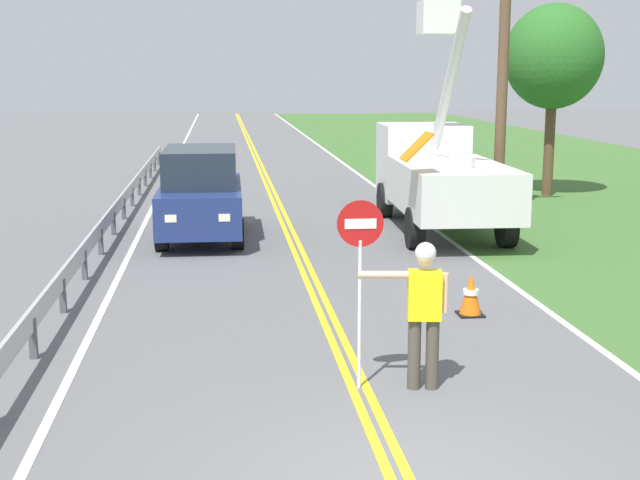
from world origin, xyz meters
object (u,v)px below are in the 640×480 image
(utility_pole_near, at_px, (504,54))
(traffic_cone_lead, at_px, (471,295))
(roadside_tree_verge, at_px, (554,57))
(oncoming_suv_nearest, at_px, (201,193))
(flagger_worker, at_px, (423,306))
(stop_sign_paddle, at_px, (360,252))
(utility_bucket_truck, at_px, (437,171))

(utility_pole_near, xyz_separation_m, traffic_cone_lead, (-3.31, -8.82, -3.95))
(roadside_tree_verge, bearing_deg, oncoming_suv_nearest, -150.90)
(flagger_worker, distance_m, oncoming_suv_nearest, 10.64)
(traffic_cone_lead, distance_m, roadside_tree_verge, 15.06)
(roadside_tree_verge, bearing_deg, traffic_cone_lead, -115.74)
(stop_sign_paddle, distance_m, oncoming_suv_nearest, 10.38)
(oncoming_suv_nearest, bearing_deg, utility_pole_near, 12.29)
(flagger_worker, distance_m, traffic_cone_lead, 3.53)
(utility_bucket_truck, xyz_separation_m, traffic_cone_lead, (-1.41, -7.84, -1.08))
(stop_sign_paddle, relative_size, traffic_cone_lead, 3.33)
(utility_bucket_truck, bearing_deg, utility_pole_near, 27.41)
(stop_sign_paddle, distance_m, traffic_cone_lead, 4.01)
(flagger_worker, height_order, utility_pole_near, utility_pole_near)
(utility_bucket_truck, distance_m, utility_pole_near, 3.57)
(utility_pole_near, bearing_deg, oncoming_suv_nearest, -167.71)
(stop_sign_paddle, relative_size, utility_bucket_truck, 0.34)
(stop_sign_paddle, height_order, traffic_cone_lead, stop_sign_paddle)
(oncoming_suv_nearest, distance_m, roadside_tree_verge, 12.65)
(stop_sign_paddle, height_order, roadside_tree_verge, roadside_tree_verge)
(utility_bucket_truck, relative_size, roadside_tree_verge, 1.17)
(utility_bucket_truck, relative_size, traffic_cone_lead, 9.83)
(stop_sign_paddle, bearing_deg, oncoming_suv_nearest, 101.66)
(flagger_worker, xyz_separation_m, utility_pole_near, (4.83, 11.92, 3.24))
(stop_sign_paddle, distance_m, utility_pole_near, 13.33)
(flagger_worker, xyz_separation_m, utility_bucket_truck, (2.93, 10.94, 0.37))
(traffic_cone_lead, bearing_deg, utility_pole_near, 69.46)
(traffic_cone_lead, bearing_deg, flagger_worker, -116.10)
(flagger_worker, relative_size, oncoming_suv_nearest, 0.39)
(flagger_worker, bearing_deg, oncoming_suv_nearest, 105.58)
(oncoming_suv_nearest, height_order, utility_pole_near, utility_pole_near)
(oncoming_suv_nearest, distance_m, utility_pole_near, 8.50)
(flagger_worker, xyz_separation_m, roadside_tree_verge, (7.83, 16.20, 3.22))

